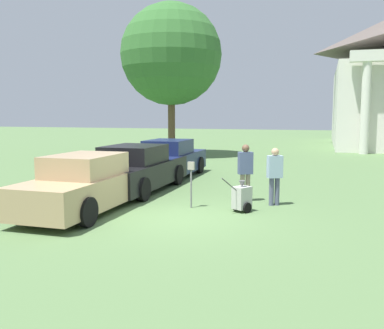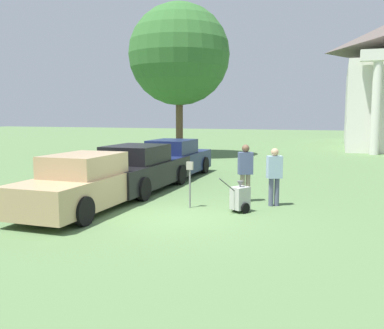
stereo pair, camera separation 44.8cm
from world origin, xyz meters
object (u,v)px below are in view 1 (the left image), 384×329
Objects in this scene: parked_car_tan at (89,184)px; equipment_cart at (242,198)px; person_worker at (245,169)px; parked_car_black at (136,170)px; parked_car_navy at (170,160)px; person_supervisor at (275,173)px; parking_meter at (191,176)px.

parked_car_tan is 5.06× the size of equipment_cart.
person_worker reaches higher than parked_car_tan.
parked_car_tan is at bearing -90.01° from parked_car_black.
parked_car_tan is at bearing -132.41° from equipment_cart.
person_worker reaches higher than parked_car_black.
parked_car_tan is 4.57m from person_worker.
parked_car_navy is 4.77× the size of equipment_cart.
parked_car_navy is (-0.00, 6.38, 0.01)m from parked_car_tan.
person_supervisor is (4.75, 2.14, 0.22)m from parked_car_tan.
person_worker is 1.72× the size of equipment_cart.
parked_car_black is at bearing 142.50° from parking_meter.
person_supervisor reaches higher than parked_car_black.
parked_car_tan is 3.05× the size of person_supervisor.
parked_car_navy is 6.37m from person_supervisor.
parked_car_black is (0.00, 3.11, 0.01)m from parked_car_tan.
person_supervisor is 1.42m from equipment_cart.
person_worker is at bearing 32.35° from parked_car_tan.
equipment_cart is at bearing -52.99° from parked_car_navy.
parking_meter is 1.30× the size of equipment_cart.
parked_car_tan is 3.11m from parked_car_black.
parked_car_black is 2.98× the size of person_worker.
person_supervisor is (4.75, -0.96, 0.22)m from parked_car_black.
parked_car_navy reaches higher than equipment_cart.
parking_meter is at bearing -150.15° from equipment_cart.
equipment_cart is at bearing 14.90° from parked_car_tan.
parked_car_navy is at bearing 89.99° from parked_car_tan.
parking_meter is at bearing 17.42° from person_worker.
person_supervisor is at bearing 24.25° from parked_car_tan.
equipment_cart is at bearing 68.65° from person_worker.
parked_car_tan is 2.81m from parking_meter.
equipment_cart is (4.01, -2.04, -0.34)m from parked_car_black.
parking_meter is at bearing 23.95° from parked_car_tan.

